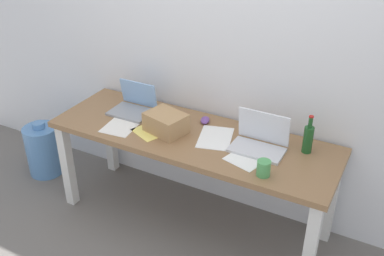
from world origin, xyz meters
The scene contains 14 objects.
ground_plane centered at (0.00, 0.00, 0.00)m, with size 8.00×8.00×0.00m, color slate.
back_wall centered at (0.00, 0.38, 1.30)m, with size 5.20×0.08×2.60m, color white.
desk centered at (0.00, 0.00, 0.63)m, with size 1.94×0.64×0.72m.
laptop_left centered at (-0.53, 0.09, 0.77)m, with size 0.30×0.24×0.21m.
laptop_right centered at (0.45, 0.05, 0.78)m, with size 0.33×0.22×0.23m.
beer_bottle centered at (0.72, 0.15, 0.82)m, with size 0.06×0.06×0.25m.
computer_mouse centered at (0.00, 0.19, 0.74)m, with size 0.06×0.10×0.03m, color #724799.
cardboard_box centered at (-0.17, -0.04, 0.79)m, with size 0.26×0.20×0.13m, color tan.
coffee_mug centered at (0.57, -0.21, 0.77)m, with size 0.08×0.08×0.10m, color #4C9E56.
paper_yellow_folder centered at (-0.24, -0.05, 0.72)m, with size 0.21×0.30×0.00m, color #F4E06B.
paper_sheet_front_left centered at (-0.48, -0.11, 0.72)m, with size 0.21×0.30×0.00m, color white.
paper_sheet_near_back centered at (0.15, 0.03, 0.72)m, with size 0.21×0.30×0.00m, color white.
paper_sheet_front_right centered at (0.44, -0.06, 0.72)m, with size 0.21×0.30×0.00m, color white.
water_cooler_jug centered at (-1.38, -0.05, 0.22)m, with size 0.28×0.28×0.48m.
Camera 1 is at (1.20, -2.25, 2.22)m, focal length 41.77 mm.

